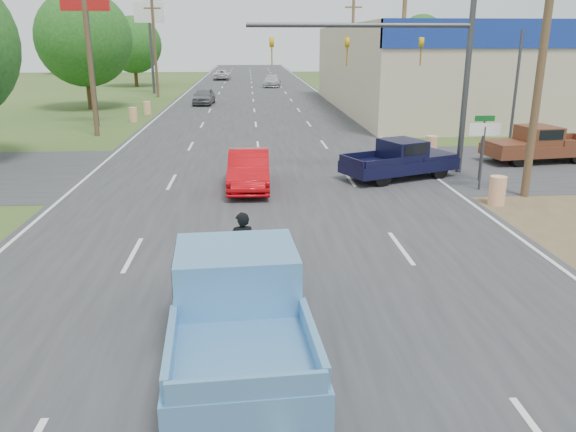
{
  "coord_description": "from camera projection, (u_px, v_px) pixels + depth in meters",
  "views": [
    {
      "loc": [
        -0.47,
        -6.08,
        5.42
      ],
      "look_at": [
        0.45,
        7.05,
        1.3
      ],
      "focal_mm": 35.0,
      "sensor_mm": 36.0,
      "label": 1
    }
  ],
  "objects": [
    {
      "name": "main_road",
      "position": [
        254.0,
        110.0,
        45.51
      ],
      "size": [
        15.0,
        180.0,
        0.02
      ],
      "primitive_type": "cube",
      "color": "#2D2D30",
      "rests_on": "ground"
    },
    {
      "name": "cross_road",
      "position": [
        260.0,
        170.0,
        24.57
      ],
      "size": [
        120.0,
        10.0,
        0.02
      ],
      "primitive_type": "cube",
      "color": "#2D2D30",
      "rests_on": "ground"
    },
    {
      "name": "utility_pole_1",
      "position": [
        544.0,
        44.0,
        18.85
      ],
      "size": [
        2.0,
        0.28,
        10.0
      ],
      "color": "#4C3823",
      "rests_on": "ground"
    },
    {
      "name": "utility_pole_2",
      "position": [
        403.0,
        42.0,
        35.99
      ],
      "size": [
        2.0,
        0.28,
        10.0
      ],
      "color": "#4C3823",
      "rests_on": "ground"
    },
    {
      "name": "utility_pole_3",
      "position": [
        352.0,
        42.0,
        53.13
      ],
      "size": [
        2.0,
        0.28,
        10.0
      ],
      "color": "#4C3823",
      "rests_on": "ground"
    },
    {
      "name": "utility_pole_5",
      "position": [
        88.0,
        43.0,
        31.87
      ],
      "size": [
        2.0,
        0.28,
        10.0
      ],
      "color": "#4C3823",
      "rests_on": "ground"
    },
    {
      "name": "utility_pole_6",
      "position": [
        154.0,
        42.0,
        54.72
      ],
      "size": [
        2.0,
        0.28,
        10.0
      ],
      "color": "#4C3823",
      "rests_on": "ground"
    },
    {
      "name": "tree_1",
      "position": [
        84.0,
        39.0,
        44.86
      ],
      "size": [
        7.56,
        7.56,
        9.36
      ],
      "color": "#422D19",
      "rests_on": "ground"
    },
    {
      "name": "tree_2",
      "position": [
        134.0,
        45.0,
        67.85
      ],
      "size": [
        6.72,
        6.72,
        8.32
      ],
      "color": "#422D19",
      "rests_on": "ground"
    },
    {
      "name": "tree_5",
      "position": [
        421.0,
        38.0,
        98.11
      ],
      "size": [
        7.98,
        7.98,
        9.88
      ],
      "color": "#422D19",
      "rests_on": "ground"
    },
    {
      "name": "tree_6",
      "position": [
        70.0,
        34.0,
        93.94
      ],
      "size": [
        8.82,
        8.82,
        10.92
      ],
      "color": "#422D19",
      "rests_on": "ground"
    },
    {
      "name": "barrel_0",
      "position": [
        497.0,
        191.0,
        19.24
      ],
      "size": [
        0.56,
        0.56,
        1.0
      ],
      "primitive_type": "cylinder",
      "color": "orange",
      "rests_on": "ground"
    },
    {
      "name": "barrel_1",
      "position": [
        431.0,
        146.0,
        27.36
      ],
      "size": [
        0.56,
        0.56,
        1.0
      ],
      "primitive_type": "cylinder",
      "color": "orange",
      "rests_on": "ground"
    },
    {
      "name": "barrel_2",
      "position": [
        133.0,
        115.0,
        39.09
      ],
      "size": [
        0.56,
        0.56,
        1.0
      ],
      "primitive_type": "cylinder",
      "color": "orange",
      "rests_on": "ground"
    },
    {
      "name": "barrel_3",
      "position": [
        147.0,
        108.0,
        42.92
      ],
      "size": [
        0.56,
        0.56,
        1.0
      ],
      "primitive_type": "cylinder",
      "color": "orange",
      "rests_on": "ground"
    },
    {
      "name": "pole_sign_left_near",
      "position": [
        86.0,
        11.0,
        35.06
      ],
      "size": [
        3.0,
        0.35,
        9.2
      ],
      "color": "#3F3F44",
      "rests_on": "ground"
    },
    {
      "name": "pole_sign_left_far",
      "position": [
        149.0,
        23.0,
        57.91
      ],
      "size": [
        3.0,
        0.35,
        9.2
      ],
      "color": "#3F3F44",
      "rests_on": "ground"
    },
    {
      "name": "lane_sign",
      "position": [
        484.0,
        140.0,
        20.74
      ],
      "size": [
        1.2,
        0.08,
        2.52
      ],
      "color": "#3F3F44",
      "rests_on": "ground"
    },
    {
      "name": "street_name_sign",
      "position": [
        483.0,
        141.0,
        22.29
      ],
      "size": [
        0.8,
        0.08,
        2.61
      ],
      "color": "#3F3F44",
      "rests_on": "ground"
    },
    {
      "name": "signal_mast",
      "position": [
        404.0,
        57.0,
        22.57
      ],
      "size": [
        9.12,
        0.4,
        7.0
      ],
      "color": "#3F3F44",
      "rests_on": "ground"
    },
    {
      "name": "red_convertible",
      "position": [
        249.0,
        170.0,
        21.31
      ],
      "size": [
        1.6,
        4.41,
        1.44
      ],
      "primitive_type": "imported",
      "rotation": [
        0.0,
        0.0,
        -0.02
      ],
      "color": "#B8080E",
      "rests_on": "ground"
    },
    {
      "name": "motorcycle",
      "position": [
        243.0,
        269.0,
        12.85
      ],
      "size": [
        0.65,
        1.87,
        0.95
      ],
      "rotation": [
        0.0,
        0.0,
        0.16
      ],
      "color": "black",
      "rests_on": "ground"
    },
    {
      "name": "rider",
      "position": [
        243.0,
        251.0,
        12.76
      ],
      "size": [
        0.67,
        0.49,
        1.67
      ],
      "primitive_type": "imported",
      "rotation": [
        0.0,
        0.0,
        3.3
      ],
      "color": "black",
      "rests_on": "ground"
    },
    {
      "name": "blue_pickup",
      "position": [
        237.0,
        297.0,
        10.11
      ],
      "size": [
        2.64,
        6.05,
        1.97
      ],
      "rotation": [
        0.0,
        0.0,
        0.06
      ],
      "color": "black",
      "rests_on": "ground"
    },
    {
      "name": "navy_pickup",
      "position": [
        402.0,
        159.0,
        22.9
      ],
      "size": [
        5.13,
        3.57,
        1.59
      ],
      "rotation": [
        0.0,
        0.0,
        -1.17
      ],
      "color": "black",
      "rests_on": "ground"
    },
    {
      "name": "brown_pickup",
      "position": [
        537.0,
        144.0,
        25.96
      ],
      "size": [
        5.27,
        2.64,
        1.67
      ],
      "rotation": [
        0.0,
        0.0,
        1.71
      ],
      "color": "black",
      "rests_on": "ground"
    },
    {
      "name": "distant_car_grey",
      "position": [
        204.0,
        97.0,
        49.51
      ],
      "size": [
        1.99,
        4.29,
        1.42
      ],
      "primitive_type": "imported",
      "rotation": [
        0.0,
        0.0,
        -0.08
      ],
      "color": "slate",
      "rests_on": "ground"
    },
    {
      "name": "distant_car_silver",
      "position": [
        272.0,
        81.0,
        68.67
      ],
      "size": [
        2.47,
        5.12,
        1.44
      ],
      "primitive_type": "imported",
      "rotation": [
        0.0,
        0.0,
        -0.09
      ],
      "color": "#B9BABF",
      "rests_on": "ground"
    },
    {
      "name": "distant_car_white",
      "position": [
        222.0,
        75.0,
        81.19
      ],
      "size": [
        2.45,
        5.07,
        1.39
      ],
      "primitive_type": "imported",
      "rotation": [
        0.0,
        0.0,
        3.11
      ],
      "color": "silver",
      "rests_on": "ground"
    }
  ]
}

